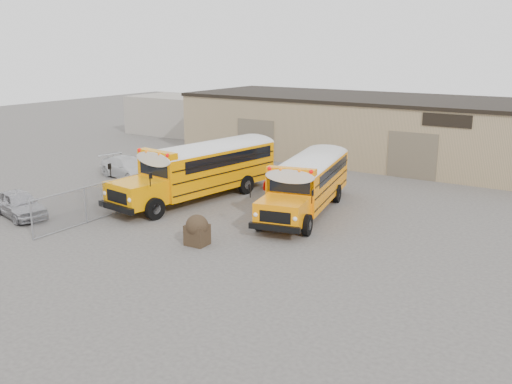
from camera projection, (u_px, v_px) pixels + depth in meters
The scene contains 10 objects.
ground at pixel (224, 228), 26.84m from camera, with size 120.00×120.00×0.00m, color #474541.
warehouse at pixel (382, 128), 42.46m from camera, with size 30.20×10.20×4.67m.
chainlink_fence at pixel (169, 181), 32.23m from camera, with size 0.07×18.07×1.81m.
distant_building_left at pixel (176, 114), 55.89m from camera, with size 8.00×6.00×3.60m, color gray.
school_bus_left at pixel (276, 150), 36.57m from camera, with size 4.11×11.06×3.16m.
school_bus_right at pixel (333, 159), 34.78m from camera, with size 4.43×10.03×2.85m.
tarp_bundle at pixel (197, 230), 24.44m from camera, with size 0.99×0.99×1.35m.
car_silver at pixel (19, 204), 28.46m from camera, with size 1.59×3.95×1.35m, color #A7A7AC.
car_white at pixel (128, 168), 36.83m from camera, with size 1.93×4.75×1.38m, color silver.
car_dark at pixel (204, 158), 39.33m from camera, with size 1.67×4.78×1.57m, color black.
Camera 1 is at (15.28, -20.56, 8.34)m, focal length 40.00 mm.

